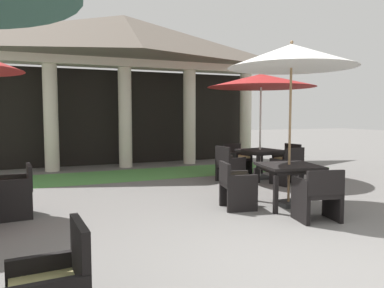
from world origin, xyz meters
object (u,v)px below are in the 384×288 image
(patio_table_mid_left, at_px, (289,170))
(patio_chair_far_back_west, at_px, (229,166))
(patio_chair_mid_left_west, at_px, (236,186))
(patio_chair_far_back_east, at_px, (287,161))
(patio_umbrella_mid_left, at_px, (291,57))
(patio_table_far_back, at_px, (260,153))
(patio_umbrella_far_back, at_px, (261,81))
(patio_chair_far_back_south, at_px, (288,168))
(patio_chair_far_back_north, at_px, (236,159))
(patio_chair_near_foreground_east, at_px, (15,192))
(patio_chair_mid_left_south, at_px, (318,195))

(patio_table_mid_left, distance_m, patio_chair_far_back_west, 2.52)
(patio_chair_mid_left_west, bearing_deg, patio_chair_far_back_west, 165.47)
(patio_chair_mid_left_west, xyz_separation_m, patio_chair_far_back_east, (3.05, 2.59, -0.00))
(patio_umbrella_mid_left, distance_m, patio_table_far_back, 3.51)
(patio_umbrella_far_back, height_order, patio_chair_far_back_south, patio_umbrella_far_back)
(patio_table_mid_left, xyz_separation_m, patio_umbrella_far_back, (1.10, 2.64, 1.84))
(patio_umbrella_mid_left, distance_m, patio_chair_far_back_north, 4.38)
(patio_chair_near_foreground_east, relative_size, patio_chair_mid_left_west, 1.01)
(patio_umbrella_mid_left, bearing_deg, patio_chair_far_back_south, 53.34)
(patio_umbrella_mid_left, xyz_separation_m, patio_table_far_back, (1.10, 2.64, -2.03))
(patio_table_far_back, xyz_separation_m, patio_chair_far_back_east, (0.97, 0.14, -0.25))
(patio_table_mid_left, xyz_separation_m, patio_chair_mid_left_west, (-0.98, 0.19, -0.26))
(patio_chair_near_foreground_east, distance_m, patio_chair_far_back_west, 4.89)
(patio_chair_far_back_west, bearing_deg, patio_chair_near_foreground_east, -81.82)
(patio_chair_far_back_west, xyz_separation_m, patio_chair_far_back_north, (0.83, 1.12, -0.00))
(patio_chair_mid_left_south, distance_m, patio_chair_far_back_north, 4.74)
(patio_table_far_back, bearing_deg, patio_chair_mid_left_west, -130.30)
(patio_table_mid_left, height_order, patio_chair_far_back_east, patio_chair_far_back_east)
(patio_table_mid_left, distance_m, patio_umbrella_mid_left, 2.02)
(patio_chair_far_back_south, xyz_separation_m, patio_chair_far_back_north, (-0.29, 1.95, -0.00))
(patio_chair_far_back_west, distance_m, patio_chair_far_back_south, 1.40)
(patio_chair_near_foreground_east, distance_m, patio_umbrella_far_back, 6.23)
(patio_umbrella_far_back, bearing_deg, patio_chair_mid_left_south, -109.55)
(patio_table_mid_left, bearing_deg, patio_chair_far_back_west, 87.25)
(patio_table_mid_left, relative_size, patio_umbrella_far_back, 0.42)
(patio_chair_near_foreground_east, distance_m, patio_chair_mid_left_south, 4.85)
(patio_table_mid_left, bearing_deg, patio_chair_near_foreground_east, 166.31)
(patio_table_far_back, height_order, patio_chair_far_back_west, patio_chair_far_back_west)
(patio_umbrella_mid_left, distance_m, patio_chair_mid_left_west, 2.49)
(patio_chair_near_foreground_east, xyz_separation_m, patio_chair_far_back_west, (4.69, 1.39, -0.01))
(patio_umbrella_mid_left, bearing_deg, patio_chair_far_back_west, 87.25)
(patio_chair_near_foreground_east, relative_size, patio_chair_far_back_east, 0.99)
(patio_table_mid_left, relative_size, patio_chair_mid_left_west, 1.40)
(patio_chair_mid_left_south, relative_size, patio_umbrella_far_back, 0.30)
(patio_umbrella_far_back, height_order, patio_chair_far_back_east, patio_umbrella_far_back)
(patio_chair_far_back_south, distance_m, patio_chair_far_back_north, 1.97)
(patio_chair_near_foreground_east, height_order, patio_umbrella_far_back, patio_umbrella_far_back)
(patio_chair_far_back_west, distance_m, patio_chair_far_back_east, 1.97)
(patio_chair_mid_left_west, xyz_separation_m, patio_chair_mid_left_south, (0.79, -1.18, 0.01))
(patio_chair_near_foreground_east, relative_size, patio_chair_far_back_north, 1.03)
(patio_chair_mid_left_west, bearing_deg, patio_table_far_back, 150.70)
(patio_chair_far_back_east, bearing_deg, patio_chair_mid_left_west, 122.03)
(patio_table_mid_left, xyz_separation_m, patio_table_far_back, (1.10, 2.64, -0.01))
(patio_umbrella_far_back, bearing_deg, patio_chair_far_back_east, 8.32)
(patio_table_mid_left, bearing_deg, patio_umbrella_mid_left, 0.00)
(patio_chair_far_back_west, bearing_deg, patio_table_far_back, 90.00)
(patio_umbrella_mid_left, bearing_deg, patio_chair_far_back_east, 53.37)
(patio_table_far_back, xyz_separation_m, patio_chair_far_back_west, (-0.98, -0.14, -0.25))
(patio_table_far_back, height_order, patio_chair_far_back_north, patio_chair_far_back_north)
(patio_table_far_back, relative_size, patio_chair_far_back_east, 1.25)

